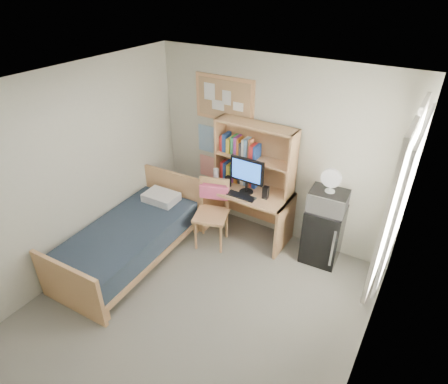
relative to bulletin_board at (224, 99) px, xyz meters
The scene contains 25 objects.
floor 2.95m from the bulletin_board, 69.48° to the right, with size 3.60×4.20×0.02m, color gray.
ceiling 2.33m from the bulletin_board, 69.48° to the right, with size 3.60×4.20×0.02m, color silver.
wall_back 1.00m from the bulletin_board, ahead, with size 3.60×0.04×2.60m, color beige.
wall_left 2.40m from the bulletin_board, 116.08° to the right, with size 0.04×4.20×2.60m, color beige.
wall_right 3.37m from the bulletin_board, 38.93° to the right, with size 0.04×4.20×2.60m, color beige.
window_unit 2.70m from the bulletin_board, 19.26° to the right, with size 0.10×1.40×1.70m, color white.
curtain_left 2.83m from the bulletin_board, 27.19° to the right, with size 0.04×0.55×1.70m, color silver.
curtain_right 2.57m from the bulletin_board, 10.96° to the right, with size 0.04×0.55×1.70m, color silver.
bulletin_board is the anchor object (origin of this frame).
poster_wave 0.74m from the bulletin_board, behind, with size 0.30×0.01×0.42m, color teal.
poster_japan 1.18m from the bulletin_board, behind, with size 0.28×0.01×0.36m, color red.
desk 1.67m from the bulletin_board, 28.00° to the right, with size 1.24×0.62×0.77m, color tan.
desk_chair 1.64m from the bulletin_board, 71.94° to the right, with size 0.50×0.50×0.99m, color tan.
mini_fridge 2.30m from the bulletin_board, ahead, with size 0.48×0.48×0.81m, color black.
bed 2.39m from the bulletin_board, 106.78° to the right, with size 1.00×2.00×0.55m, color #1C2733.
hutch 0.91m from the bulletin_board, 15.48° to the right, with size 1.16×0.30×0.95m, color tan.
monitor 1.12m from the bulletin_board, 32.37° to the right, with size 0.50×0.04×0.53m, color black.
keyboard 1.38m from the bulletin_board, 41.13° to the right, with size 0.41×0.13×0.02m, color black.
speaker_left 1.16m from the bulletin_board, 52.00° to the right, with size 0.07×0.07×0.17m, color black.
speaker_right 1.43m from the bulletin_board, 22.95° to the right, with size 0.07×0.07×0.18m, color black.
water_bottle 1.10m from the bulletin_board, 75.02° to the right, with size 0.07×0.07×0.26m, color white.
hoodie 1.30m from the bulletin_board, 71.94° to the right, with size 0.42×0.13×0.20m, color #F15B89.
microwave 1.99m from the bulletin_board, ahead, with size 0.47×0.36×0.27m, color #B7B7BC.
desk_fan 1.86m from the bulletin_board, ahead, with size 0.25×0.25×0.31m, color white.
pillow 1.68m from the bulletin_board, 120.46° to the right, with size 0.49×0.34×0.12m, color white.
Camera 1 is at (1.91, -2.30, 3.50)m, focal length 30.00 mm.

